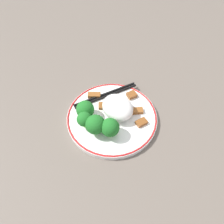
{
  "coord_description": "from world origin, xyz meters",
  "views": [
    {
      "loc": [
        -0.31,
        0.22,
        0.53
      ],
      "look_at": [
        0.0,
        0.0,
        0.03
      ],
      "focal_mm": 35.0,
      "sensor_mm": 36.0,
      "label": 1
    }
  ],
  "objects_px": {
    "broccoli_back_left": "(85,110)",
    "broccoli_mid_left": "(110,128)",
    "chopsticks": "(106,95)",
    "plate": "(112,117)",
    "broccoli_back_center": "(84,119)",
    "broccoli_back_right": "(95,125)"
  },
  "relations": [
    {
      "from": "chopsticks",
      "to": "broccoli_back_right",
      "type": "bearing_deg",
      "value": 133.94
    },
    {
      "from": "plate",
      "to": "broccoli_mid_left",
      "type": "relative_size",
      "value": 4.47
    },
    {
      "from": "broccoli_back_center",
      "to": "broccoli_back_right",
      "type": "relative_size",
      "value": 0.87
    },
    {
      "from": "broccoli_back_left",
      "to": "broccoli_mid_left",
      "type": "xyz_separation_m",
      "value": [
        -0.09,
        -0.02,
        0.0
      ]
    },
    {
      "from": "broccoli_back_left",
      "to": "broccoli_back_center",
      "type": "xyz_separation_m",
      "value": [
        -0.03,
        0.02,
        0.0
      ]
    },
    {
      "from": "broccoli_back_center",
      "to": "broccoli_mid_left",
      "type": "bearing_deg",
      "value": -146.82
    },
    {
      "from": "chopsticks",
      "to": "plate",
      "type": "bearing_deg",
      "value": 158.33
    },
    {
      "from": "broccoli_back_center",
      "to": "broccoli_back_right",
      "type": "xyz_separation_m",
      "value": [
        -0.03,
        -0.01,
        0.0
      ]
    },
    {
      "from": "plate",
      "to": "broccoli_mid_left",
      "type": "bearing_deg",
      "value": 139.34
    },
    {
      "from": "broccoli_back_left",
      "to": "broccoli_back_center",
      "type": "height_order",
      "value": "broccoli_back_left"
    },
    {
      "from": "plate",
      "to": "broccoli_back_left",
      "type": "relative_size",
      "value": 4.76
    },
    {
      "from": "broccoli_back_left",
      "to": "chopsticks",
      "type": "bearing_deg",
      "value": -71.4
    },
    {
      "from": "plate",
      "to": "chopsticks",
      "type": "relative_size",
      "value": 1.26
    },
    {
      "from": "plate",
      "to": "broccoli_back_left",
      "type": "xyz_separation_m",
      "value": [
        0.05,
        0.06,
        0.03
      ]
    },
    {
      "from": "broccoli_back_center",
      "to": "broccoli_mid_left",
      "type": "height_order",
      "value": "broccoli_mid_left"
    },
    {
      "from": "broccoli_mid_left",
      "to": "broccoli_back_right",
      "type": "bearing_deg",
      "value": 42.46
    },
    {
      "from": "broccoli_back_center",
      "to": "chopsticks",
      "type": "relative_size",
      "value": 0.26
    },
    {
      "from": "plate",
      "to": "chopsticks",
      "type": "bearing_deg",
      "value": -21.67
    },
    {
      "from": "plate",
      "to": "broccoli_back_center",
      "type": "relative_size",
      "value": 4.86
    },
    {
      "from": "broccoli_back_right",
      "to": "chopsticks",
      "type": "xyz_separation_m",
      "value": [
        0.09,
        -0.1,
        -0.03
      ]
    },
    {
      "from": "plate",
      "to": "broccoli_back_right",
      "type": "xyz_separation_m",
      "value": [
        -0.02,
        0.07,
        0.04
      ]
    },
    {
      "from": "broccoli_back_center",
      "to": "chopsticks",
      "type": "distance_m",
      "value": 0.13
    }
  ]
}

